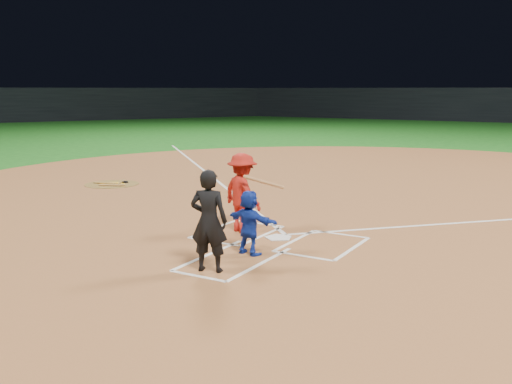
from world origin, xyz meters
The scene contains 13 objects.
ground centered at (0.00, 0.00, 0.00)m, with size 120.00×120.00×0.00m, color #165A18.
home_plate_dirt centered at (0.00, 6.00, 0.01)m, with size 28.00×28.00×0.01m, color brown.
home_plate centered at (0.00, 0.00, 0.02)m, with size 0.60×0.60×0.02m, color silver.
on_deck_circle centered at (-7.75, 3.26, 0.02)m, with size 1.70×1.70×0.01m, color brown.
on_deck_logo centered at (-7.75, 3.26, 0.02)m, with size 0.80×0.80×0.00m, color gold.
on_deck_bat_a centered at (-7.60, 3.51, 0.05)m, with size 0.06×0.06×0.84m, color olive.
on_deck_bat_b centered at (-7.95, 3.16, 0.05)m, with size 0.06×0.06×0.84m, color olive.
on_deck_bat_c centered at (-7.45, 2.96, 0.05)m, with size 0.06×0.06×0.84m, color #A5783C.
bat_weight_donut centered at (-7.55, 3.66, 0.05)m, with size 0.19×0.19×0.05m, color black.
catcher centered at (0.07, -1.28, 0.61)m, with size 1.11×0.35×1.19m, color #1532AD.
umpire centered at (0.01, -2.47, 0.87)m, with size 0.62×0.41×1.71m, color black.
chalk_markings centered at (0.00, 5.29, 0.01)m, with size 28.35×17.32×0.01m.
batter_at_plate centered at (-0.92, 0.10, 0.85)m, with size 1.61×0.98×1.68m.
Camera 1 is at (5.24, -9.97, 2.98)m, focal length 40.00 mm.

